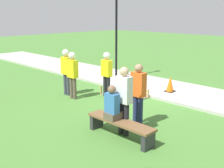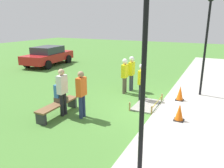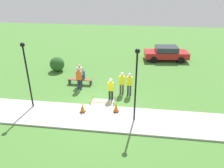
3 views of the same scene
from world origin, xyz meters
TOP-DOWN VIEW (x-y plane):
  - ground_plane at (0.00, 0.00)m, footprint 60.00×60.00m
  - sidewalk at (0.00, -1.37)m, footprint 28.00×2.74m
  - wet_concrete_patch at (0.12, 0.51)m, footprint 1.65×0.94m
  - traffic_cone_near_patch at (-0.93, -0.98)m, footprint 0.34×0.34m
  - traffic_cone_far_patch at (1.16, -0.65)m, footprint 0.34×0.34m
  - park_bench at (-2.25, 3.26)m, footprint 1.97×0.44m
  - person_seated_on_bench at (-2.03, 3.31)m, footprint 0.36×0.44m
  - worker_supervisor at (1.28, 2.02)m, footprint 0.40×0.25m
  - worker_assistant at (1.84, 1.89)m, footprint 0.40×0.25m
  - worker_trainee at (0.61, 0.94)m, footprint 0.40×0.24m
  - bystander_in_orange_shirt at (-2.03, 2.31)m, footprint 0.40×0.23m
  - bystander_in_gray_shirt at (-2.17, 3.05)m, footprint 0.40×0.23m
  - lamppost_near at (2.35, -1.38)m, footprint 0.28×0.28m
  - lamppost_far at (-4.38, -0.73)m, footprint 0.28×0.28m
  - parked_car_red at (5.20, 10.36)m, footprint 4.66×2.49m
  - shrub_rounded_near at (-5.12, 5.84)m, footprint 1.34×1.34m

SIDE VIEW (x-z plane):
  - ground_plane at x=0.00m, z-range 0.00..0.00m
  - wet_concrete_patch at x=0.12m, z-range -0.14..0.21m
  - sidewalk at x=0.00m, z-range 0.00..0.10m
  - park_bench at x=-2.25m, z-range 0.10..0.56m
  - traffic_cone_near_patch at x=-0.93m, z-range 0.10..0.70m
  - traffic_cone_far_patch at x=1.16m, z-range 0.10..0.74m
  - shrub_rounded_near at x=-5.12m, z-range 0.00..1.34m
  - parked_car_red at x=5.20m, z-range 0.03..1.53m
  - person_seated_on_bench at x=-2.03m, z-range 0.36..1.25m
  - worker_trainee at x=0.61m, z-range 0.15..1.83m
  - bystander_in_orange_shirt at x=-2.03m, z-range 0.12..1.87m
  - bystander_in_gray_shirt at x=-2.17m, z-range 0.13..1.92m
  - worker_supervisor at x=1.28m, z-range 0.16..1.89m
  - worker_assistant at x=1.84m, z-range 0.17..1.93m
  - lamppost_far at x=-4.38m, z-range 0.73..5.05m
  - lamppost_near at x=2.35m, z-range 0.73..5.13m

